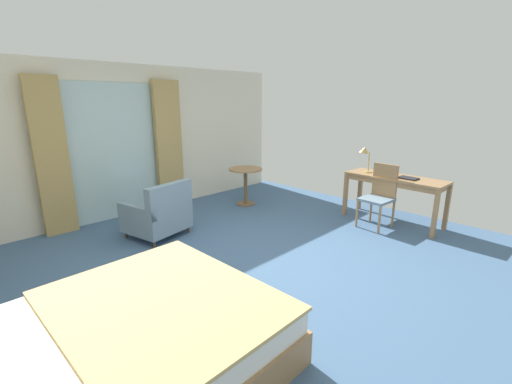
{
  "coord_description": "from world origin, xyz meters",
  "views": [
    {
      "loc": [
        -2.72,
        -2.78,
        1.98
      ],
      "look_at": [
        0.22,
        0.13,
        0.86
      ],
      "focal_mm": 24.12,
      "sensor_mm": 36.0,
      "label": 1
    }
  ],
  "objects_px": {
    "round_cafe_table": "(246,178)",
    "bed": "(109,354)",
    "closed_book": "(408,178)",
    "armchair_by_window": "(159,215)",
    "writing_desk": "(395,182)",
    "desk_chair": "(380,193)",
    "desk_lamp": "(365,152)"
  },
  "relations": [
    {
      "from": "round_cafe_table",
      "to": "bed",
      "type": "bearing_deg",
      "value": -145.76
    },
    {
      "from": "writing_desk",
      "to": "closed_book",
      "type": "height_order",
      "value": "closed_book"
    },
    {
      "from": "desk_chair",
      "to": "closed_book",
      "type": "height_order",
      "value": "desk_chair"
    },
    {
      "from": "desk_chair",
      "to": "armchair_by_window",
      "type": "relative_size",
      "value": 1.09
    },
    {
      "from": "desk_lamp",
      "to": "closed_book",
      "type": "bearing_deg",
      "value": -90.15
    },
    {
      "from": "desk_lamp",
      "to": "armchair_by_window",
      "type": "xyz_separation_m",
      "value": [
        -3.02,
        1.63,
        -0.77
      ]
    },
    {
      "from": "writing_desk",
      "to": "closed_book",
      "type": "xyz_separation_m",
      "value": [
        -0.03,
        -0.21,
        0.1
      ]
    },
    {
      "from": "writing_desk",
      "to": "armchair_by_window",
      "type": "height_order",
      "value": "armchair_by_window"
    },
    {
      "from": "bed",
      "to": "round_cafe_table",
      "type": "xyz_separation_m",
      "value": [
        3.7,
        2.52,
        0.25
      ]
    },
    {
      "from": "desk_chair",
      "to": "armchair_by_window",
      "type": "distance_m",
      "value": 3.43
    },
    {
      "from": "writing_desk",
      "to": "closed_book",
      "type": "bearing_deg",
      "value": -97.45
    },
    {
      "from": "desk_chair",
      "to": "armchair_by_window",
      "type": "height_order",
      "value": "desk_chair"
    },
    {
      "from": "bed",
      "to": "armchair_by_window",
      "type": "distance_m",
      "value": 2.82
    },
    {
      "from": "bed",
      "to": "armchair_by_window",
      "type": "relative_size",
      "value": 2.48
    },
    {
      "from": "desk_chair",
      "to": "desk_lamp",
      "type": "height_order",
      "value": "desk_lamp"
    },
    {
      "from": "desk_chair",
      "to": "round_cafe_table",
      "type": "relative_size",
      "value": 1.4
    },
    {
      "from": "desk_lamp",
      "to": "closed_book",
      "type": "distance_m",
      "value": 0.83
    },
    {
      "from": "writing_desk",
      "to": "round_cafe_table",
      "type": "relative_size",
      "value": 2.21
    },
    {
      "from": "bed",
      "to": "closed_book",
      "type": "relative_size",
      "value": 8.06
    },
    {
      "from": "closed_book",
      "to": "armchair_by_window",
      "type": "distance_m",
      "value": 3.88
    },
    {
      "from": "armchair_by_window",
      "to": "bed",
      "type": "bearing_deg",
      "value": -126.79
    },
    {
      "from": "bed",
      "to": "writing_desk",
      "type": "bearing_deg",
      "value": 0.95
    },
    {
      "from": "writing_desk",
      "to": "round_cafe_table",
      "type": "xyz_separation_m",
      "value": [
        -1.04,
        2.44,
        -0.16
      ]
    },
    {
      "from": "writing_desk",
      "to": "closed_book",
      "type": "distance_m",
      "value": 0.24
    },
    {
      "from": "round_cafe_table",
      "to": "closed_book",
      "type": "bearing_deg",
      "value": -69.11
    },
    {
      "from": "closed_book",
      "to": "armchair_by_window",
      "type": "bearing_deg",
      "value": 146.29
    },
    {
      "from": "round_cafe_table",
      "to": "writing_desk",
      "type": "bearing_deg",
      "value": -66.95
    },
    {
      "from": "desk_chair",
      "to": "closed_book",
      "type": "distance_m",
      "value": 0.49
    },
    {
      "from": "bed",
      "to": "desk_chair",
      "type": "bearing_deg",
      "value": 2.06
    },
    {
      "from": "desk_lamp",
      "to": "round_cafe_table",
      "type": "relative_size",
      "value": 0.62
    },
    {
      "from": "bed",
      "to": "round_cafe_table",
      "type": "height_order",
      "value": "bed"
    },
    {
      "from": "writing_desk",
      "to": "bed",
      "type": "bearing_deg",
      "value": -179.05
    }
  ]
}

